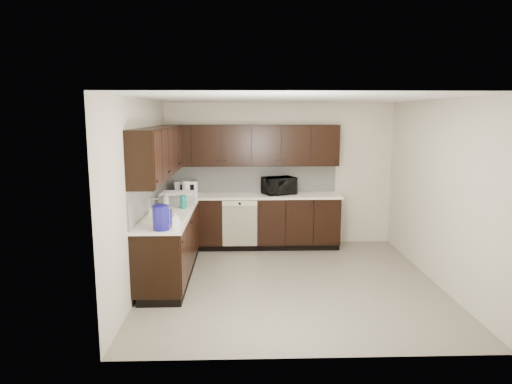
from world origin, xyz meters
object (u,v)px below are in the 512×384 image
(microwave, at_px, (279,186))
(blue_pitcher, at_px, (161,218))
(storage_bin, at_px, (178,199))
(toaster_oven, at_px, (186,188))
(sink, at_px, (166,221))

(microwave, bearing_deg, blue_pitcher, -146.91)
(storage_bin, bearing_deg, toaster_oven, 89.28)
(sink, xyz_separation_m, microwave, (1.66, 1.72, 0.21))
(blue_pitcher, bearing_deg, toaster_oven, 91.51)
(sink, height_order, storage_bin, sink)
(blue_pitcher, bearing_deg, microwave, 58.04)
(sink, bearing_deg, storage_bin, 86.34)
(toaster_oven, distance_m, blue_pitcher, 2.41)
(sink, xyz_separation_m, blue_pitcher, (0.06, -0.69, 0.21))
(microwave, relative_size, storage_bin, 1.11)
(microwave, xyz_separation_m, toaster_oven, (-1.59, 0.00, -0.03))
(storage_bin, xyz_separation_m, blue_pitcher, (0.01, -1.51, 0.05))
(toaster_oven, xyz_separation_m, storage_bin, (-0.01, -0.90, -0.03))
(microwave, xyz_separation_m, blue_pitcher, (-1.60, -2.41, 0.00))
(sink, distance_m, storage_bin, 0.84)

